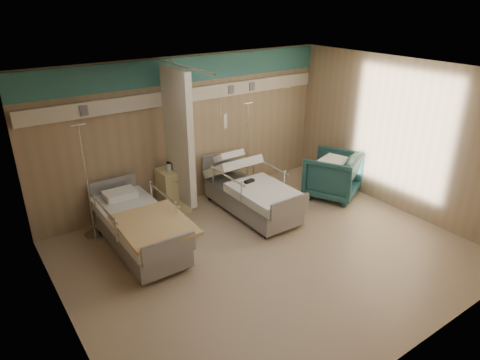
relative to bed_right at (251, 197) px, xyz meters
name	(u,v)px	position (x,y,z in m)	size (l,w,h in m)	color
ground	(269,254)	(-0.60, -1.30, -0.32)	(6.00, 5.00, 0.00)	gray
room_walls	(260,139)	(-0.63, -1.05, 1.55)	(6.04, 5.04, 2.82)	tan
bed_right	(251,197)	(0.00, 0.00, 0.00)	(1.00, 2.16, 0.63)	silver
bed_left	(140,232)	(-2.20, 0.00, 0.00)	(1.00, 2.16, 0.63)	silver
bedside_cabinet	(173,190)	(-1.15, 0.90, 0.11)	(0.50, 0.48, 0.85)	#D8C987
visitor_armchair	(332,175)	(1.77, -0.34, 0.14)	(0.96, 0.99, 0.90)	#1C4648
waffle_blanket	(335,152)	(1.80, -0.33, 0.62)	(0.56, 0.50, 0.06)	silver
iv_stand_right	(247,171)	(0.61, 0.98, 0.06)	(0.33, 0.33, 1.83)	silver
iv_stand_left	(92,214)	(-2.68, 0.87, 0.09)	(0.35, 0.35, 1.97)	silver
call_remote	(249,181)	(-0.04, 0.01, 0.34)	(0.20, 0.09, 0.04)	black
tan_blanket	(154,224)	(-2.14, -0.46, 0.34)	(0.99, 1.25, 0.04)	tan
toiletry_bag	(174,164)	(-1.07, 0.94, 0.60)	(0.24, 0.15, 0.13)	black
white_cup	(169,168)	(-1.22, 0.86, 0.59)	(0.08, 0.08, 0.12)	white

